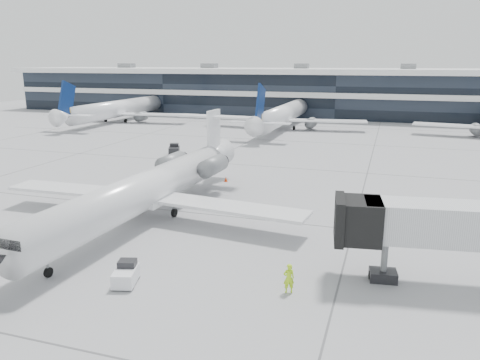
% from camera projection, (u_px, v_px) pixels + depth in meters
% --- Properties ---
extents(ground, '(220.00, 220.00, 0.00)m').
position_uv_depth(ground, '(232.00, 217.00, 39.55)').
color(ground, gray).
rests_on(ground, ground).
extents(terminal, '(170.00, 22.00, 10.00)m').
position_uv_depth(terminal, '(341.00, 95.00, 113.97)').
color(terminal, black).
rests_on(terminal, ground).
extents(bg_jet_left, '(32.00, 40.00, 9.60)m').
position_uv_depth(bg_jet_left, '(121.00, 121.00, 103.73)').
color(bg_jet_left, white).
rests_on(bg_jet_left, ground).
extents(bg_jet_center, '(32.00, 40.00, 9.60)m').
position_uv_depth(bg_jet_center, '(284.00, 128.00, 92.68)').
color(bg_jet_center, white).
rests_on(bg_jet_center, ground).
extents(regional_jet, '(27.03, 33.71, 7.79)m').
position_uv_depth(regional_jet, '(148.00, 188.00, 38.37)').
color(regional_jet, white).
rests_on(regional_jet, ground).
extents(ramp_worker, '(0.76, 0.65, 1.75)m').
position_uv_depth(ramp_worker, '(289.00, 278.00, 26.35)').
color(ramp_worker, '#B5F419').
rests_on(ramp_worker, ground).
extents(baggage_tug, '(1.72, 2.30, 1.30)m').
position_uv_depth(baggage_tug, '(126.00, 274.00, 27.52)').
color(baggage_tug, white).
rests_on(baggage_tug, ground).
extents(traffic_cone, '(0.51, 0.51, 0.57)m').
position_uv_depth(traffic_cone, '(226.00, 179.00, 51.15)').
color(traffic_cone, red).
rests_on(traffic_cone, ground).
extents(far_tug, '(2.21, 2.76, 1.53)m').
position_uv_depth(far_tug, '(174.00, 150.00, 65.98)').
color(far_tug, black).
rests_on(far_tug, ground).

